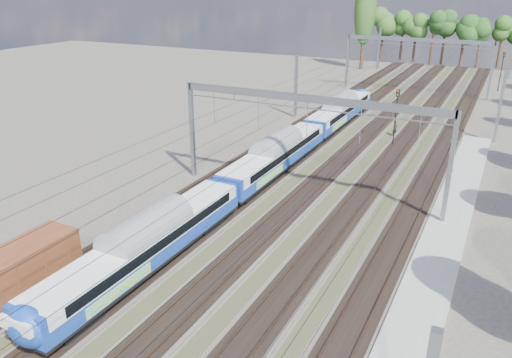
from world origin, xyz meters
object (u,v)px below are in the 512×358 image
at_px(emu_train, 275,152).
at_px(signal_far, 502,67).
at_px(worker, 395,128).
at_px(signal_near, 396,111).

height_order(emu_train, signal_far, signal_far).
xyz_separation_m(worker, signal_near, (0.69, -3.91, 3.14)).
relative_size(signal_near, signal_far, 0.99).
bearing_deg(signal_far, signal_near, -103.88).
distance_m(emu_train, worker, 20.06).
xyz_separation_m(signal_near, signal_far, (9.08, 38.33, 0.04)).
bearing_deg(signal_far, worker, -106.39).
xyz_separation_m(emu_train, worker, (7.40, 18.59, -1.43)).
distance_m(worker, signal_far, 35.93).
height_order(worker, signal_near, signal_near).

